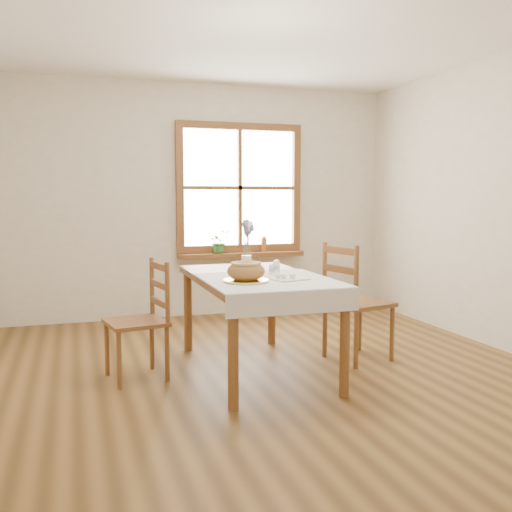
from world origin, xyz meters
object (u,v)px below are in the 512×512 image
at_px(chair_left, 136,320).
at_px(flower_vase, 246,262).
at_px(chair_right, 359,301).
at_px(bread_plate, 246,281).
at_px(dining_table, 256,286).

bearing_deg(chair_left, flower_vase, 100.74).
height_order(chair_right, bread_plate, chair_right).
relative_size(dining_table, flower_vase, 16.36).
distance_m(chair_left, flower_vase, 1.10).
relative_size(chair_left, bread_plate, 2.85).
xyz_separation_m(dining_table, chair_left, (-0.91, 0.09, -0.22)).
bearing_deg(chair_left, bread_plate, 47.33).
height_order(dining_table, chair_left, chair_left).
xyz_separation_m(chair_right, flower_vase, (-0.85, 0.42, 0.31)).
bearing_deg(bread_plate, chair_right, 20.38).
height_order(dining_table, chair_right, chair_right).
distance_m(chair_right, bread_plate, 1.20).
bearing_deg(chair_right, flower_vase, 49.49).
bearing_deg(chair_right, chair_left, 74.51).
distance_m(chair_left, bread_plate, 0.91).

